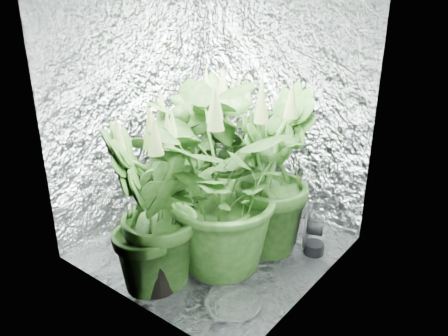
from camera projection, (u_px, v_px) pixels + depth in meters
ground at (215, 247)px, 3.28m from camera, size 1.60×1.60×0.00m
walls at (214, 118)px, 2.91m from camera, size 1.62×1.62×2.00m
plant_a at (236, 152)px, 3.59m from camera, size 1.25×1.25×1.17m
plant_b at (212, 156)px, 3.40m from camera, size 0.88×0.88×1.28m
plant_c at (273, 174)px, 3.05m from camera, size 0.87×0.87×1.28m
plant_d at (179, 170)px, 3.31m from camera, size 0.82×0.82×1.16m
plant_e at (213, 187)px, 2.79m from camera, size 1.24×1.24×1.30m
plant_f at (166, 190)px, 3.02m from camera, size 0.73×0.73×1.09m
plant_g at (152, 214)px, 2.60m from camera, size 0.65×0.65×1.18m
circulation_fan at (311, 234)px, 3.15m from camera, size 0.19×0.31×0.37m
plant_label at (158, 256)px, 2.63m from camera, size 0.05×0.03×0.08m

